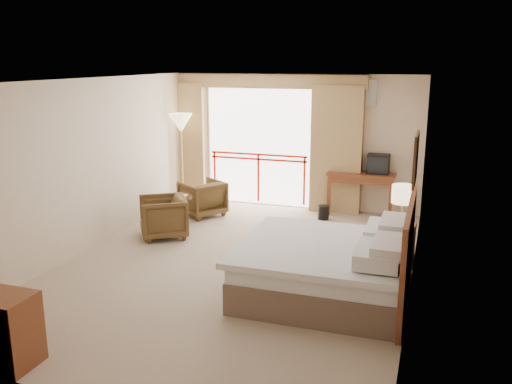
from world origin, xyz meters
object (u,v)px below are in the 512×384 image
(armchair_near, at_px, (164,237))
(floor_lamp, at_px, (181,127))
(armchair_far, at_px, (203,215))
(nightstand, at_px, (399,244))
(side_table, at_px, (179,206))
(bed, at_px, (329,267))
(wastebasket, at_px, (323,212))
(tv, at_px, (378,164))
(table_lamp, at_px, (403,195))
(desk, at_px, (362,181))

(armchair_near, distance_m, floor_lamp, 2.73)
(armchair_far, distance_m, floor_lamp, 1.91)
(nightstand, bearing_deg, side_table, 174.06)
(bed, xyz_separation_m, wastebasket, (-0.75, 3.34, -0.24))
(tv, xyz_separation_m, wastebasket, (-0.92, -0.58, -0.89))
(table_lamp, distance_m, armchair_far, 4.20)
(desk, distance_m, wastebasket, 1.04)
(tv, bearing_deg, table_lamp, -85.37)
(armchair_far, height_order, armchair_near, armchair_near)
(floor_lamp, bearing_deg, bed, -42.85)
(wastebasket, height_order, side_table, side_table)
(nightstand, relative_size, armchair_near, 0.76)
(desk, distance_m, armchair_near, 4.01)
(nightstand, height_order, armchair_far, nightstand)
(desk, xyz_separation_m, tv, (0.30, -0.06, 0.37))
(bed, bearing_deg, tv, 87.49)
(side_table, distance_m, floor_lamp, 1.97)
(floor_lamp, bearing_deg, desk, 7.42)
(tv, bearing_deg, armchair_near, -152.59)
(tv, height_order, wastebasket, tv)
(table_lamp, relative_size, desk, 0.45)
(armchair_far, bearing_deg, armchair_near, 30.46)
(tv, distance_m, armchair_far, 3.55)
(desk, bearing_deg, armchair_far, -155.48)
(side_table, bearing_deg, table_lamp, -8.72)
(table_lamp, distance_m, desk, 2.67)
(table_lamp, distance_m, floor_lamp, 5.03)
(table_lamp, height_order, tv, tv)
(nightstand, relative_size, wastebasket, 2.22)
(wastebasket, bearing_deg, bed, -77.36)
(table_lamp, xyz_separation_m, wastebasket, (-1.54, 1.84, -0.91))
(nightstand, height_order, table_lamp, table_lamp)
(bed, bearing_deg, table_lamp, 62.47)
(table_lamp, bearing_deg, wastebasket, 129.87)
(tv, xyz_separation_m, side_table, (-3.36, -1.81, -0.65))
(wastebasket, bearing_deg, armchair_near, -141.34)
(desk, height_order, wastebasket, desk)
(table_lamp, height_order, armchair_far, table_lamp)
(table_lamp, bearing_deg, desk, 110.19)
(bed, relative_size, wastebasket, 8.00)
(nightstand, height_order, side_table, nightstand)
(floor_lamp, bearing_deg, armchair_far, -41.42)
(armchair_near, relative_size, floor_lamp, 0.41)
(nightstand, distance_m, wastebasket, 2.44)
(bed, xyz_separation_m, nightstand, (0.79, 1.46, -0.08))
(bed, xyz_separation_m, armchair_far, (-3.05, 2.86, -0.38))
(wastebasket, bearing_deg, side_table, -153.30)
(table_lamp, height_order, floor_lamp, floor_lamp)
(table_lamp, relative_size, side_table, 1.06)
(desk, bearing_deg, bed, -84.71)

